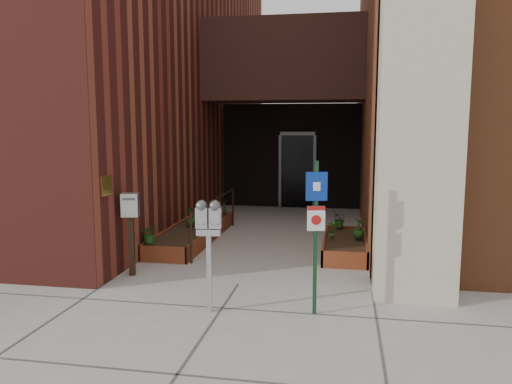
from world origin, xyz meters
The scene contains 15 objects.
ground centered at (0.00, 0.00, 0.00)m, with size 80.00×80.00×0.00m, color #9E9991.
architecture centered at (-0.18, 6.89, 4.98)m, with size 20.00×14.60×10.00m.
planter_left centered at (-1.55, 2.70, 0.13)m, with size 0.90×3.60×0.30m.
planter_right centered at (1.60, 2.20, 0.13)m, with size 0.80×2.20×0.30m.
handrail centered at (-1.05, 2.65, 0.75)m, with size 0.04×3.34×0.90m.
parking_meter centered at (-0.13, -1.15, 1.14)m, with size 0.34×0.17×1.47m.
sign_post centered at (1.22, -0.99, 1.21)m, with size 0.27×0.09×1.97m.
payment_dropbox centered at (-1.78, 0.17, 0.97)m, with size 0.30×0.25×1.34m.
shrub_left_a centered at (-1.85, 1.11, 0.48)m, with size 0.32×0.32×0.35m, color #235F1B.
shrub_left_b centered at (-1.25, 2.45, 0.50)m, with size 0.22×0.22×0.40m, color #18541D.
shrub_left_c centered at (-1.62, 2.77, 0.49)m, with size 0.21×0.21×0.38m, color #1F4F16.
shrub_left_d centered at (-1.25, 4.27, 0.46)m, with size 0.17×0.17×0.32m, color #28601B.
shrub_right_a centered at (1.85, 2.19, 0.49)m, with size 0.21×0.21×0.37m, color #215A19.
shrub_right_b centered at (1.36, 2.03, 0.47)m, with size 0.18×0.18×0.34m, color #26611B.
shrub_right_c centered at (1.48, 3.10, 0.47)m, with size 0.31×0.31×0.35m, color #215217.
Camera 1 is at (1.57, -7.16, 2.43)m, focal length 35.00 mm.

